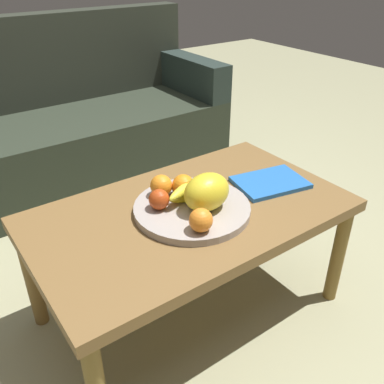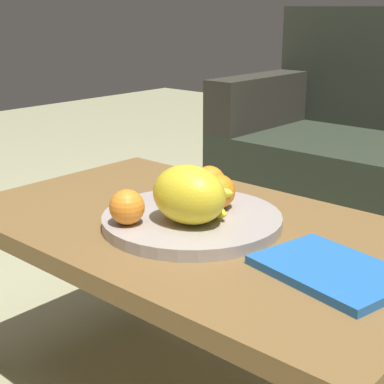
{
  "view_description": "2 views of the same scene",
  "coord_description": "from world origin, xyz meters",
  "px_view_note": "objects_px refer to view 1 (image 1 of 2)",
  "views": [
    {
      "loc": [
        -0.68,
        -0.95,
        1.2
      ],
      "look_at": [
        -0.01,
        -0.02,
        0.53
      ],
      "focal_mm": 39.08,
      "sensor_mm": 36.0,
      "label": 1
    },
    {
      "loc": [
        0.77,
        -0.88,
        0.9
      ],
      "look_at": [
        -0.01,
        -0.02,
        0.53
      ],
      "focal_mm": 54.58,
      "sensor_mm": 36.0,
      "label": 2
    }
  ],
  "objects_px": {
    "coffee_table": "(190,222)",
    "orange_left": "(183,185)",
    "apple_front": "(159,199)",
    "orange_right": "(201,220)",
    "fruit_bowl": "(192,208)",
    "magazine": "(270,182)",
    "orange_front": "(161,186)",
    "couch": "(73,127)",
    "banana_bunch": "(187,194)",
    "melon_large_front": "(207,192)"
  },
  "relations": [
    {
      "from": "coffee_table",
      "to": "orange_left",
      "type": "bearing_deg",
      "value": 80.78
    },
    {
      "from": "orange_left",
      "to": "apple_front",
      "type": "xyz_separation_m",
      "value": [
        -0.11,
        -0.02,
        -0.0
      ]
    },
    {
      "from": "orange_right",
      "to": "fruit_bowl",
      "type": "bearing_deg",
      "value": 64.87
    },
    {
      "from": "coffee_table",
      "to": "magazine",
      "type": "distance_m",
      "value": 0.34
    },
    {
      "from": "orange_front",
      "to": "magazine",
      "type": "height_order",
      "value": "orange_front"
    },
    {
      "from": "couch",
      "to": "banana_bunch",
      "type": "relative_size",
      "value": 9.66
    },
    {
      "from": "magazine",
      "to": "orange_right",
      "type": "bearing_deg",
      "value": -152.91
    },
    {
      "from": "orange_front",
      "to": "banana_bunch",
      "type": "height_order",
      "value": "orange_front"
    },
    {
      "from": "orange_front",
      "to": "melon_large_front",
      "type": "bearing_deg",
      "value": -63.97
    },
    {
      "from": "apple_front",
      "to": "banana_bunch",
      "type": "relative_size",
      "value": 0.38
    },
    {
      "from": "orange_front",
      "to": "fruit_bowl",
      "type": "bearing_deg",
      "value": -67.4
    },
    {
      "from": "melon_large_front",
      "to": "apple_front",
      "type": "xyz_separation_m",
      "value": [
        -0.12,
        0.09,
        -0.03
      ]
    },
    {
      "from": "banana_bunch",
      "to": "fruit_bowl",
      "type": "bearing_deg",
      "value": -97.16
    },
    {
      "from": "couch",
      "to": "magazine",
      "type": "relative_size",
      "value": 6.8
    },
    {
      "from": "orange_front",
      "to": "orange_left",
      "type": "xyz_separation_m",
      "value": [
        0.06,
        -0.04,
        0.0
      ]
    },
    {
      "from": "orange_left",
      "to": "banana_bunch",
      "type": "relative_size",
      "value": 0.43
    },
    {
      "from": "coffee_table",
      "to": "fruit_bowl",
      "type": "bearing_deg",
      "value": -107.25
    },
    {
      "from": "apple_front",
      "to": "banana_bunch",
      "type": "bearing_deg",
      "value": -8.25
    },
    {
      "from": "magazine",
      "to": "banana_bunch",
      "type": "bearing_deg",
      "value": -176.77
    },
    {
      "from": "couch",
      "to": "orange_right",
      "type": "height_order",
      "value": "couch"
    },
    {
      "from": "fruit_bowl",
      "to": "orange_left",
      "type": "bearing_deg",
      "value": 78.78
    },
    {
      "from": "orange_left",
      "to": "banana_bunch",
      "type": "bearing_deg",
      "value": -104.56
    },
    {
      "from": "orange_left",
      "to": "apple_front",
      "type": "distance_m",
      "value": 0.11
    },
    {
      "from": "orange_front",
      "to": "apple_front",
      "type": "relative_size",
      "value": 1.12
    },
    {
      "from": "coffee_table",
      "to": "orange_left",
      "type": "height_order",
      "value": "orange_left"
    },
    {
      "from": "melon_large_front",
      "to": "banana_bunch",
      "type": "xyz_separation_m",
      "value": [
        -0.02,
        0.07,
        -0.03
      ]
    },
    {
      "from": "couch",
      "to": "banana_bunch",
      "type": "height_order",
      "value": "couch"
    },
    {
      "from": "melon_large_front",
      "to": "orange_right",
      "type": "xyz_separation_m",
      "value": [
        -0.09,
        -0.09,
        -0.02
      ]
    },
    {
      "from": "orange_right",
      "to": "apple_front",
      "type": "bearing_deg",
      "value": 101.41
    },
    {
      "from": "orange_front",
      "to": "magazine",
      "type": "xyz_separation_m",
      "value": [
        0.39,
        -0.13,
        -0.05
      ]
    },
    {
      "from": "couch",
      "to": "banana_bunch",
      "type": "xyz_separation_m",
      "value": [
        -0.09,
        -1.28,
        0.2
      ]
    },
    {
      "from": "orange_front",
      "to": "banana_bunch",
      "type": "xyz_separation_m",
      "value": [
        0.05,
        -0.08,
        -0.01
      ]
    },
    {
      "from": "couch",
      "to": "fruit_bowl",
      "type": "distance_m",
      "value": 1.33
    },
    {
      "from": "orange_left",
      "to": "magazine",
      "type": "xyz_separation_m",
      "value": [
        0.33,
        -0.09,
        -0.05
      ]
    },
    {
      "from": "orange_front",
      "to": "magazine",
      "type": "bearing_deg",
      "value": -18.37
    },
    {
      "from": "melon_large_front",
      "to": "magazine",
      "type": "bearing_deg",
      "value": 4.4
    },
    {
      "from": "fruit_bowl",
      "to": "apple_front",
      "type": "distance_m",
      "value": 0.12
    },
    {
      "from": "couch",
      "to": "orange_front",
      "type": "xyz_separation_m",
      "value": [
        -0.14,
        -1.2,
        0.21
      ]
    },
    {
      "from": "orange_front",
      "to": "apple_front",
      "type": "distance_m",
      "value": 0.08
    },
    {
      "from": "coffee_table",
      "to": "banana_bunch",
      "type": "height_order",
      "value": "banana_bunch"
    },
    {
      "from": "coffee_table",
      "to": "magazine",
      "type": "relative_size",
      "value": 4.22
    },
    {
      "from": "coffee_table",
      "to": "orange_right",
      "type": "relative_size",
      "value": 14.63
    },
    {
      "from": "banana_bunch",
      "to": "apple_front",
      "type": "bearing_deg",
      "value": 171.75
    },
    {
      "from": "coffee_table",
      "to": "banana_bunch",
      "type": "distance_m",
      "value": 0.1
    },
    {
      "from": "magazine",
      "to": "fruit_bowl",
      "type": "bearing_deg",
      "value": -171.34
    },
    {
      "from": "couch",
      "to": "apple_front",
      "type": "height_order",
      "value": "couch"
    },
    {
      "from": "fruit_bowl",
      "to": "orange_left",
      "type": "height_order",
      "value": "orange_left"
    },
    {
      "from": "melon_large_front",
      "to": "banana_bunch",
      "type": "distance_m",
      "value": 0.08
    },
    {
      "from": "orange_front",
      "to": "apple_front",
      "type": "xyz_separation_m",
      "value": [
        -0.05,
        -0.07,
        -0.0
      ]
    },
    {
      "from": "orange_right",
      "to": "couch",
      "type": "bearing_deg",
      "value": 83.84
    }
  ]
}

